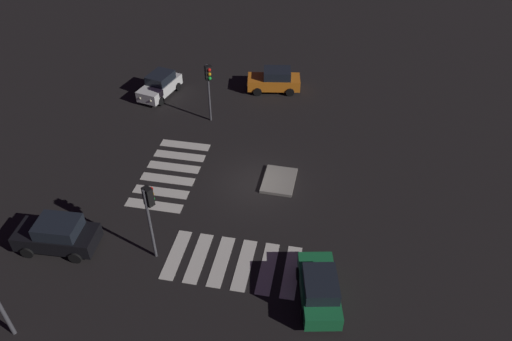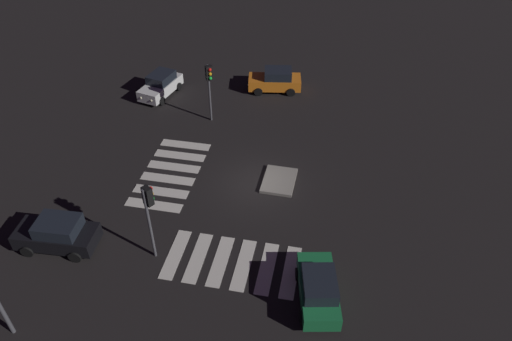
# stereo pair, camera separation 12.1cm
# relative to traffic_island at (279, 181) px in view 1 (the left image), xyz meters

# --- Properties ---
(ground_plane) EXTENTS (80.00, 80.00, 0.00)m
(ground_plane) POSITION_rel_traffic_island_xyz_m (0.44, -1.29, -0.09)
(ground_plane) COLOR black
(traffic_island) EXTENTS (2.49, 1.89, 0.18)m
(traffic_island) POSITION_rel_traffic_island_xyz_m (0.00, 0.00, 0.00)
(traffic_island) COLOR gray
(traffic_island) RESTS_ON ground
(car_orange) EXTENTS (2.33, 4.10, 1.71)m
(car_orange) POSITION_rel_traffic_island_xyz_m (-10.52, -1.98, 0.75)
(car_orange) COLOR orange
(car_orange) RESTS_ON ground
(car_black) EXTENTS (2.07, 4.11, 1.75)m
(car_black) POSITION_rel_traffic_island_xyz_m (7.05, -9.98, 0.77)
(car_black) COLOR black
(car_black) RESTS_ON ground
(car_white) EXTENTS (4.02, 2.42, 1.66)m
(car_white) POSITION_rel_traffic_island_xyz_m (-8.22, -10.15, 0.72)
(car_white) COLOR silver
(car_white) RESTS_ON ground
(car_green) EXTENTS (3.97, 2.34, 1.64)m
(car_green) POSITION_rel_traffic_island_xyz_m (7.78, 2.97, 0.72)
(car_green) COLOR #196B38
(car_green) RESTS_ON ground
(traffic_light_south) EXTENTS (0.53, 0.54, 4.17)m
(traffic_light_south) POSITION_rel_traffic_island_xyz_m (-5.49, -5.54, 3.07)
(traffic_light_south) COLOR #47474C
(traffic_light_south) RESTS_ON ground
(traffic_light_east) EXTENTS (0.53, 0.54, 4.32)m
(traffic_light_east) POSITION_rel_traffic_island_xyz_m (6.60, -5.03, 3.18)
(traffic_light_east) COLOR #47474C
(traffic_light_east) RESTS_ON ground
(crosswalk_near) EXTENTS (6.45, 3.20, 0.02)m
(crosswalk_near) POSITION_rel_traffic_island_xyz_m (0.44, -6.48, -0.08)
(crosswalk_near) COLOR silver
(crosswalk_near) RESTS_ON ground
(crosswalk_side) EXTENTS (3.20, 6.45, 0.02)m
(crosswalk_side) POSITION_rel_traffic_island_xyz_m (6.47, -1.29, -0.08)
(crosswalk_side) COLOR silver
(crosswalk_side) RESTS_ON ground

